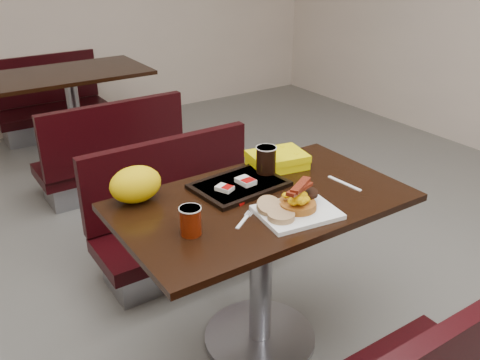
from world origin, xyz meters
TOP-DOWN VIEW (x-y plane):
  - floor at (0.00, 0.00)m, footprint 6.00×7.00m
  - table_near at (0.00, 0.00)m, footprint 1.20×0.70m
  - bench_near_n at (0.00, 0.70)m, footprint 1.00×0.46m
  - table_far at (0.00, 2.60)m, footprint 1.20×0.70m
  - bench_far_s at (0.00, 1.90)m, footprint 1.00×0.46m
  - bench_far_n at (0.00, 3.30)m, footprint 1.00×0.46m
  - platter at (0.03, -0.18)m, footprint 0.33×0.27m
  - pancake_stack at (0.05, -0.16)m, footprint 0.18×0.18m
  - sausage_patty at (0.11, -0.14)m, footprint 0.12×0.12m
  - scrambled_eggs at (0.04, -0.17)m, footprint 0.11×0.10m
  - bacon_strips at (0.04, -0.18)m, footprint 0.20×0.15m
  - muffin_bottom at (-0.06, -0.20)m, footprint 0.10×0.10m
  - muffin_top at (-0.06, -0.12)m, footprint 0.11×0.11m
  - coffee_cup_near at (-0.38, -0.08)m, footprint 0.09×0.09m
  - fork at (-0.18, -0.11)m, footprint 0.13×0.10m
  - knife at (0.38, -0.08)m, footprint 0.03×0.18m
  - condiment_syrup at (-0.14, 0.04)m, footprint 0.05×0.04m
  - condiment_ketchup at (-0.10, 0.01)m, footprint 0.04×0.04m
  - tray at (-0.02, 0.15)m, footprint 0.40×0.30m
  - hashbrown_sleeve_left at (-0.11, 0.12)m, footprint 0.07×0.08m
  - hashbrown_sleeve_right at (0.00, 0.13)m, footprint 0.07×0.09m
  - coffee_cup_far at (0.14, 0.17)m, footprint 0.11×0.11m
  - clamshell at (0.25, 0.23)m, footprint 0.28×0.23m
  - paper_bag at (-0.44, 0.27)m, footprint 0.25×0.20m

SIDE VIEW (x-z plane):
  - floor at x=0.00m, z-range -0.01..0.01m
  - bench_near_n at x=0.00m, z-range 0.00..0.72m
  - bench_far_s at x=0.00m, z-range 0.00..0.72m
  - bench_far_n at x=0.00m, z-range 0.00..0.72m
  - table_near at x=0.00m, z-range 0.00..0.75m
  - table_far at x=0.00m, z-range 0.00..0.75m
  - knife at x=0.38m, z-range 0.75..0.75m
  - fork at x=-0.18m, z-range 0.75..0.75m
  - condiment_syrup at x=-0.14m, z-range 0.75..0.76m
  - condiment_ketchup at x=-0.10m, z-range 0.75..0.76m
  - platter at x=0.03m, z-range 0.75..0.77m
  - tray at x=-0.02m, z-range 0.75..0.77m
  - hashbrown_sleeve_left at x=-0.11m, z-range 0.77..0.79m
  - hashbrown_sleeve_right at x=0.00m, z-range 0.77..0.79m
  - muffin_bottom at x=-0.06m, z-range 0.77..0.79m
  - pancake_stack at x=0.05m, z-range 0.77..0.80m
  - clamshell at x=0.25m, z-range 0.75..0.82m
  - muffin_top at x=-0.06m, z-range 0.76..0.82m
  - coffee_cup_near at x=-0.38m, z-range 0.75..0.86m
  - sausage_patty at x=0.11m, z-range 0.80..0.81m
  - paper_bag at x=-0.44m, z-range 0.75..0.90m
  - scrambled_eggs at x=0.04m, z-range 0.80..0.85m
  - coffee_cup_far at x=0.14m, z-range 0.77..0.89m
  - bacon_strips at x=0.04m, z-range 0.85..0.87m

